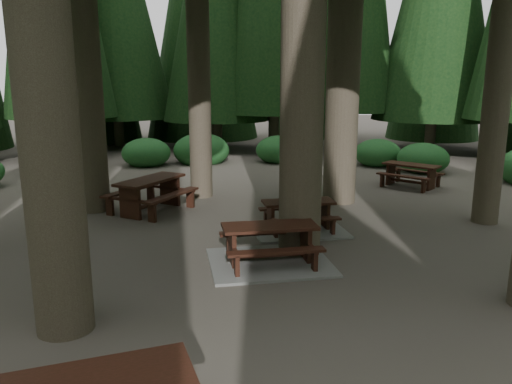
{
  "coord_description": "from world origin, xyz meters",
  "views": [
    {
      "loc": [
        -0.43,
        -9.36,
        3.33
      ],
      "look_at": [
        -0.06,
        0.59,
        1.1
      ],
      "focal_mm": 35.0,
      "sensor_mm": 36.0,
      "label": 1
    }
  ],
  "objects_px": {
    "picnic_table_a": "(270,251)",
    "picnic_table_c": "(298,221)",
    "picnic_table_d": "(411,172)",
    "picnic_table_b": "(151,190)"
  },
  "relations": [
    {
      "from": "picnic_table_a",
      "to": "picnic_table_c",
      "type": "bearing_deg",
      "value": 61.5
    },
    {
      "from": "picnic_table_a",
      "to": "picnic_table_c",
      "type": "height_order",
      "value": "picnic_table_a"
    },
    {
      "from": "picnic_table_a",
      "to": "picnic_table_c",
      "type": "xyz_separation_m",
      "value": [
        0.78,
        2.08,
        -0.03
      ]
    },
    {
      "from": "picnic_table_a",
      "to": "picnic_table_d",
      "type": "xyz_separation_m",
      "value": [
        4.93,
        6.69,
        0.24
      ]
    },
    {
      "from": "picnic_table_c",
      "to": "picnic_table_a",
      "type": "bearing_deg",
      "value": -118.98
    },
    {
      "from": "picnic_table_a",
      "to": "picnic_table_c",
      "type": "relative_size",
      "value": 1.08
    },
    {
      "from": "picnic_table_c",
      "to": "picnic_table_d",
      "type": "relative_size",
      "value": 1.04
    },
    {
      "from": "picnic_table_d",
      "to": "picnic_table_b",
      "type": "bearing_deg",
      "value": -116.92
    },
    {
      "from": "picnic_table_a",
      "to": "picnic_table_b",
      "type": "xyz_separation_m",
      "value": [
        -2.83,
        3.91,
        0.33
      ]
    },
    {
      "from": "picnic_table_c",
      "to": "picnic_table_d",
      "type": "bearing_deg",
      "value": 39.55
    }
  ]
}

